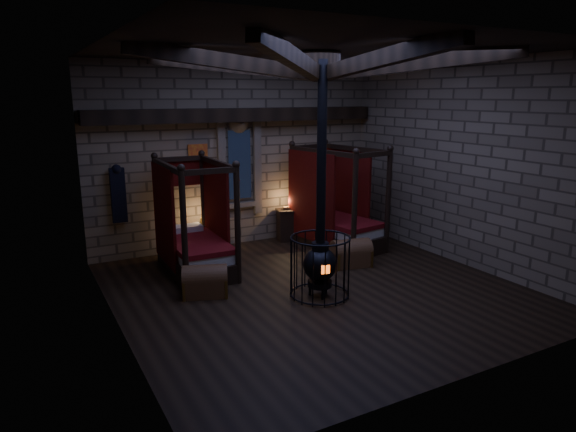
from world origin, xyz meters
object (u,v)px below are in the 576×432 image
stove (320,261)px  bed_right (335,222)px  trunk_left (205,282)px  bed_left (195,244)px  trunk_right (351,254)px

stove → bed_right: bearing=64.3°
trunk_left → stove: (1.78, -1.00, 0.39)m
bed_left → trunk_right: (2.94, -1.30, -0.29)m
bed_right → trunk_left: size_ratio=2.63×
trunk_right → bed_right: bearing=80.7°
bed_right → trunk_right: (-0.54, -1.42, -0.31)m
trunk_right → trunk_left: bearing=-166.9°
bed_left → trunk_left: (-0.29, -1.40, -0.29)m
bed_left → bed_right: bed_right is taller
bed_right → trunk_left: (-3.77, -1.52, -0.32)m
bed_left → bed_right: bearing=3.5°
trunk_left → trunk_right: size_ratio=1.03×
bed_left → stove: 2.82m
bed_left → stove: bearing=-56.7°
bed_left → trunk_left: 1.46m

